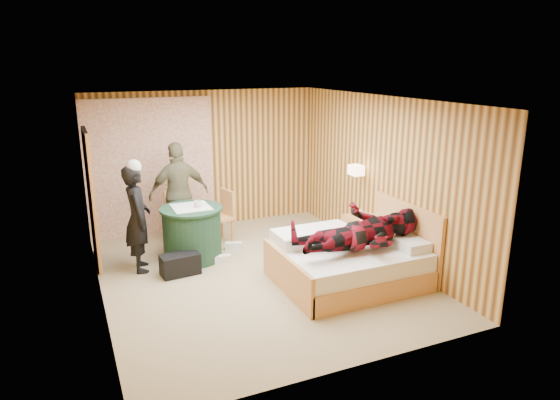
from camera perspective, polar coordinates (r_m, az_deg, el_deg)
name	(u,v)px	position (r m, az deg, el deg)	size (l,w,h in m)	color
floor	(256,275)	(7.32, -2.78, -8.56)	(4.20, 5.00, 0.01)	tan
ceiling	(253,100)	(6.69, -3.06, 11.36)	(4.20, 5.00, 0.01)	white
wall_back	(206,160)	(9.22, -8.48, 4.55)	(4.20, 0.02, 2.50)	#E4B257
wall_left	(94,209)	(6.49, -20.51, -0.99)	(0.02, 5.00, 2.50)	#E4B257
wall_right	(382,178)	(7.87, 11.54, 2.50)	(0.02, 5.00, 2.50)	#E4B257
curtain	(151,168)	(8.96, -14.53, 3.57)	(2.20, 0.08, 2.40)	silver
doorway	(91,199)	(7.90, -20.76, 0.15)	(0.06, 0.90, 2.05)	black
wall_lamp	(356,170)	(8.13, 8.72, 3.40)	(0.26, 0.24, 0.16)	gold
bed	(349,261)	(7.07, 7.92, -6.92)	(1.96, 1.51, 1.04)	#E99A5F
nightstand	(363,235)	(8.09, 9.49, -3.97)	(0.46, 0.63, 0.60)	#E99A5F
round_table	(192,233)	(7.85, -10.00, -3.71)	(0.96, 0.96, 0.85)	#1F442E
chair_far	(180,213)	(8.51, -11.40, -1.47)	(0.52, 0.52, 0.93)	#E99A5F
chair_near	(222,212)	(8.50, -6.62, -1.40)	(0.49, 0.49, 0.90)	#E99A5F
duffel_bag	(180,264)	(7.41, -11.34, -7.23)	(0.55, 0.29, 0.31)	black
sneaker_left	(222,259)	(7.77, -6.62, -6.70)	(0.26, 0.11, 0.12)	silver
sneaker_right	(234,246)	(8.26, -5.33, -5.24)	(0.27, 0.11, 0.12)	silver
woman_standing	(138,219)	(7.51, -15.96, -2.06)	(0.58, 0.38, 1.58)	black
man_at_table	(179,193)	(8.47, -11.45, 0.73)	(1.01, 0.42, 1.72)	#686445
man_on_bed	(362,221)	(6.68, 9.31, -2.42)	(1.77, 0.67, 0.86)	maroon
book_lower	(366,218)	(7.95, 9.78, -2.03)	(0.17, 0.22, 0.02)	silver
book_upper	(366,217)	(7.95, 9.79, -1.89)	(0.16, 0.22, 0.02)	silver
cup_nightstand	(360,213)	(8.09, 9.10, -1.43)	(0.10, 0.10, 0.09)	silver
cup_table	(198,204)	(7.69, -9.35, -0.42)	(0.12, 0.12, 0.10)	silver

